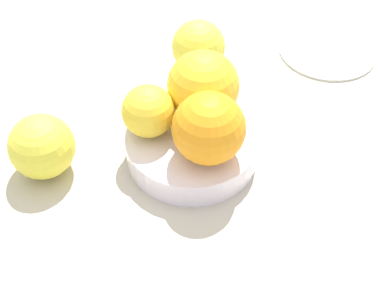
{
  "coord_description": "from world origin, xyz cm",
  "views": [
    {
      "loc": [
        -11.84,
        -43.04,
        48.46
      ],
      "look_at": [
        0.0,
        0.0,
        2.11
      ],
      "focal_mm": 49.46,
      "sensor_mm": 36.0,
      "label": 1
    }
  ],
  "objects": [
    {
      "name": "fruit_bowl",
      "position": [
        0.0,
        0.0,
        1.66
      ],
      "size": [
        16.18,
        16.18,
        3.51
      ],
      "color": "silver",
      "rests_on": "ground_plane"
    },
    {
      "name": "orange_in_bowl_0",
      "position": [
        1.0,
        -3.33,
        7.67
      ],
      "size": [
        8.32,
        8.32,
        8.32
      ],
      "primitive_type": "sphere",
      "color": "orange",
      "rests_on": "fruit_bowl"
    },
    {
      "name": "ground_plane",
      "position": [
        0.0,
        0.0,
        -1.0
      ],
      "size": [
        110.0,
        110.0,
        2.0
      ],
      "primitive_type": "cube",
      "color": "#BCB29E"
    },
    {
      "name": "orange_in_bowl_1",
      "position": [
        -4.68,
        2.27,
        6.67
      ],
      "size": [
        6.33,
        6.33,
        6.33
      ],
      "primitive_type": "sphere",
      "color": "yellow",
      "rests_on": "fruit_bowl"
    },
    {
      "name": "orange_loose_0",
      "position": [
        5.56,
        16.76,
        3.83
      ],
      "size": [
        7.66,
        7.66,
        7.66
      ],
      "primitive_type": "sphere",
      "color": "yellow",
      "rests_on": "ground_plane"
    },
    {
      "name": "orange_loose_1",
      "position": [
        -17.46,
        2.61,
        3.89
      ],
      "size": [
        7.77,
        7.77,
        7.77
      ],
      "primitive_type": "sphere",
      "color": "yellow",
      "rests_on": "ground_plane"
    },
    {
      "name": "orange_in_bowl_2",
      "position": [
        2.36,
        3.54,
        7.87
      ],
      "size": [
        8.72,
        8.72,
        8.72
      ],
      "primitive_type": "sphere",
      "color": "yellow",
      "rests_on": "fruit_bowl"
    },
    {
      "name": "side_plate",
      "position": [
        25.65,
        15.38,
        0.4
      ],
      "size": [
        14.64,
        14.64,
        0.8
      ],
      "primitive_type": "cylinder",
      "color": "silver",
      "rests_on": "ground_plane"
    }
  ]
}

